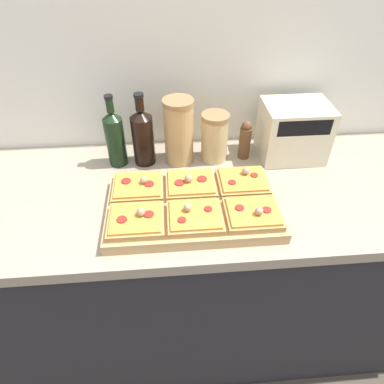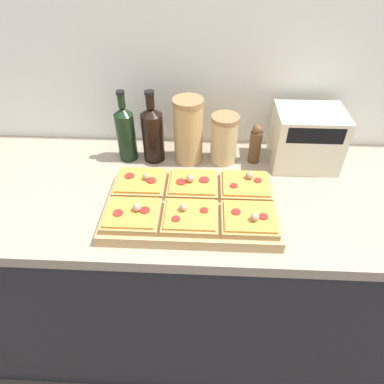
{
  "view_description": "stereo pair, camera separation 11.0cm",
  "coord_description": "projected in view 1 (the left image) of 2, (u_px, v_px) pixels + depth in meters",
  "views": [
    {
      "loc": [
        -0.06,
        -0.61,
        1.68
      ],
      "look_at": [
        0.01,
        0.24,
        0.97
      ],
      "focal_mm": 32.0,
      "sensor_mm": 36.0,
      "label": 1
    },
    {
      "loc": [
        0.05,
        -0.61,
        1.68
      ],
      "look_at": [
        0.01,
        0.24,
        0.97
      ],
      "focal_mm": 32.0,
      "sensor_mm": 36.0,
      "label": 2
    }
  ],
  "objects": [
    {
      "name": "wine_bottle",
      "position": [
        143.0,
        136.0,
        1.26
      ],
      "size": [
        0.08,
        0.08,
        0.28
      ],
      "color": "black",
      "rests_on": "kitchen_counter"
    },
    {
      "name": "pizza_slice_back_left",
      "position": [
        138.0,
        187.0,
        1.13
      ],
      "size": [
        0.17,
        0.15,
        0.05
      ],
      "color": "tan",
      "rests_on": "cutting_board"
    },
    {
      "name": "pizza_slice_front_right",
      "position": [
        253.0,
        213.0,
        1.04
      ],
      "size": [
        0.17,
        0.15,
        0.05
      ],
      "color": "tan",
      "rests_on": "cutting_board"
    },
    {
      "name": "grain_jar_tall",
      "position": [
        179.0,
        131.0,
        1.26
      ],
      "size": [
        0.11,
        0.11,
        0.25
      ],
      "color": "tan",
      "rests_on": "kitchen_counter"
    },
    {
      "name": "cutting_board",
      "position": [
        193.0,
        207.0,
        1.11
      ],
      "size": [
        0.55,
        0.33,
        0.04
      ],
      "primitive_type": "cube",
      "color": "tan",
      "rests_on": "kitchen_counter"
    },
    {
      "name": "pizza_slice_back_right",
      "position": [
        243.0,
        181.0,
        1.16
      ],
      "size": [
        0.17,
        0.15,
        0.05
      ],
      "color": "tan",
      "rests_on": "cutting_board"
    },
    {
      "name": "pizza_slice_front_left",
      "position": [
        136.0,
        220.0,
        1.01
      ],
      "size": [
        0.17,
        0.15,
        0.05
      ],
      "color": "tan",
      "rests_on": "cutting_board"
    },
    {
      "name": "kitchen_counter",
      "position": [
        189.0,
        269.0,
        1.5
      ],
      "size": [
        2.63,
        0.67,
        0.91
      ],
      "color": "#232328",
      "rests_on": "ground_plane"
    },
    {
      "name": "pizza_slice_front_center",
      "position": [
        195.0,
        217.0,
        1.02
      ],
      "size": [
        0.17,
        0.15,
        0.05
      ],
      "color": "tan",
      "rests_on": "cutting_board"
    },
    {
      "name": "olive_oil_bottle",
      "position": [
        115.0,
        137.0,
        1.25
      ],
      "size": [
        0.07,
        0.07,
        0.28
      ],
      "color": "black",
      "rests_on": "kitchen_counter"
    },
    {
      "name": "pepper_mill",
      "position": [
        245.0,
        140.0,
        1.31
      ],
      "size": [
        0.04,
        0.04,
        0.16
      ],
      "color": "brown",
      "rests_on": "kitchen_counter"
    },
    {
      "name": "grain_jar_short",
      "position": [
        215.0,
        137.0,
        1.29
      ],
      "size": [
        0.1,
        0.1,
        0.19
      ],
      "color": "tan",
      "rests_on": "kitchen_counter"
    },
    {
      "name": "pizza_slice_back_center",
      "position": [
        191.0,
        184.0,
        1.14
      ],
      "size": [
        0.17,
        0.15,
        0.06
      ],
      "color": "tan",
      "rests_on": "cutting_board"
    },
    {
      "name": "wall_back",
      "position": [
        180.0,
        57.0,
        1.26
      ],
      "size": [
        6.0,
        0.06,
        2.5
      ],
      "color": "silver",
      "rests_on": "ground_plane"
    },
    {
      "name": "toaster_oven",
      "position": [
        293.0,
        131.0,
        1.3
      ],
      "size": [
        0.27,
        0.19,
        0.21
      ],
      "color": "beige",
      "rests_on": "kitchen_counter"
    }
  ]
}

